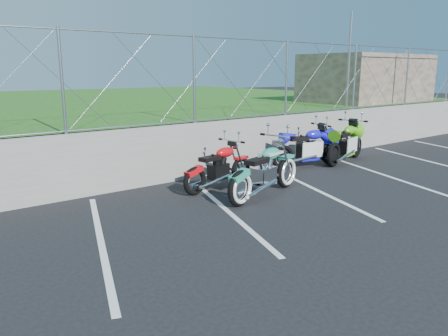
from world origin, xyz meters
TOP-DOWN VIEW (x-y plane):
  - ground at (0.00, 0.00)m, footprint 90.00×90.00m
  - retaining_wall at (0.00, 3.50)m, footprint 30.00×0.22m
  - grass_field at (0.00, 13.50)m, footprint 30.00×20.00m
  - stone_building at (10.50, 5.50)m, footprint 5.00×3.00m
  - chain_link_fence at (0.00, 3.50)m, footprint 28.00×0.03m
  - sign_pole at (7.20, 3.90)m, footprint 0.08×0.08m
  - parking_lines at (1.20, 1.00)m, footprint 18.29×4.31m
  - cruiser_turquoise at (1.20, 1.25)m, footprint 2.37×0.85m
  - naked_orange at (0.82, 2.29)m, footprint 2.02×0.68m
  - sportbike_green at (5.29, 2.38)m, footprint 2.16×0.82m
  - sportbike_blue at (3.97, 2.59)m, footprint 2.12×0.77m

SIDE VIEW (x-z plane):
  - ground at x=0.00m, z-range 0.00..0.00m
  - parking_lines at x=1.20m, z-range 0.00..0.01m
  - naked_orange at x=0.82m, z-range -0.07..0.94m
  - sportbike_blue at x=3.97m, z-range -0.08..1.04m
  - cruiser_turquoise at x=1.20m, z-range -0.12..1.08m
  - sportbike_green at x=5.29m, z-range -0.08..1.06m
  - retaining_wall at x=0.00m, z-range 0.00..1.30m
  - grass_field at x=0.00m, z-range 0.00..1.30m
  - stone_building at x=10.50m, z-range 1.30..3.10m
  - chain_link_fence at x=0.00m, z-range 1.30..3.30m
  - sign_pole at x=7.20m, z-range 1.30..4.30m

